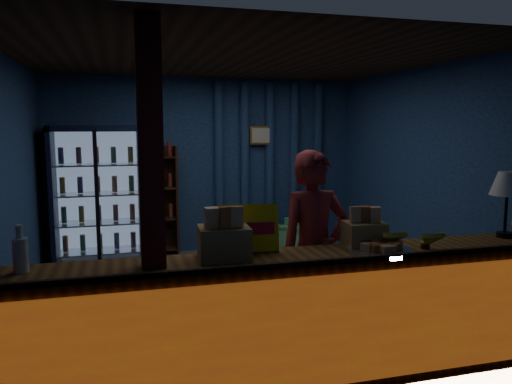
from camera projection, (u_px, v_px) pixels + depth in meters
ground at (240, 296)px, 5.59m from camera, size 4.60×4.60×0.00m
room_walls at (239, 156)px, 5.39m from camera, size 4.60×4.60×4.60m
counter at (299, 318)px, 3.71m from camera, size 4.40×0.57×0.99m
support_post at (152, 215)px, 3.33m from camera, size 0.16×0.16×2.60m
beverage_cooler at (98, 196)px, 6.90m from camera, size 1.20×0.62×1.90m
bottle_shelf at (160, 202)px, 7.27m from camera, size 0.50×0.28×1.60m
curtain_folds at (270, 164)px, 7.73m from camera, size 1.74×0.14×2.50m
framed_picture at (261, 135)px, 7.59m from camera, size 0.36×0.04×0.28m
shopkeeper at (314, 251)px, 4.20m from camera, size 0.66×0.47×1.70m
green_chair at (294, 239)px, 7.18m from camera, size 0.83×0.83×0.54m
side_table at (239, 244)px, 7.03m from camera, size 0.58×0.46×0.57m
yellow_sign at (249, 228)px, 3.75m from camera, size 0.46×0.15×0.36m
snack_box_left at (224, 240)px, 3.56m from camera, size 0.38×0.32×0.38m
snack_box_centre at (364, 232)px, 3.91m from camera, size 0.32×0.27×0.32m
pastry_tray at (380, 249)px, 3.75m from camera, size 0.49×0.49×0.08m
banana_bunches at (410, 239)px, 3.83m from camera, size 0.50×0.30×0.17m
table_lamp at (508, 186)px, 4.19m from camera, size 0.29×0.29×0.56m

